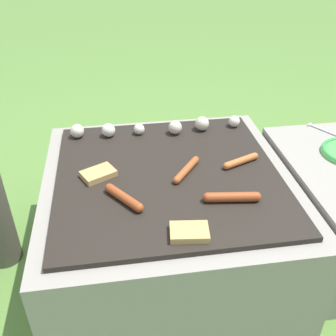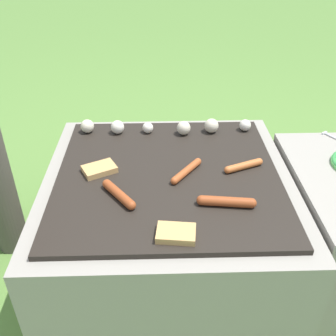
{
  "view_description": "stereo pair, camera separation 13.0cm",
  "coord_description": "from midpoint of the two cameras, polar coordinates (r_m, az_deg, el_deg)",
  "views": [
    {
      "loc": [
        -0.16,
        -1.07,
        1.14
      ],
      "look_at": [
        0.0,
        0.0,
        0.42
      ],
      "focal_mm": 42.0,
      "sensor_mm": 36.0,
      "label": 1
    },
    {
      "loc": [
        -0.03,
        -1.08,
        1.14
      ],
      "look_at": [
        0.0,
        0.0,
        0.42
      ],
      "focal_mm": 42.0,
      "sensor_mm": 36.0,
      "label": 2
    }
  ],
  "objects": [
    {
      "name": "sausage_front_center",
      "position": [
        1.36,
        7.87,
        0.95
      ],
      "size": [
        0.14,
        0.07,
        0.02
      ],
      "color": "#B7602D",
      "rests_on": "grill"
    },
    {
      "name": "fork_utensil",
      "position": [
        1.65,
        20.18,
        4.85
      ],
      "size": [
        0.12,
        0.18,
        0.01
      ],
      "color": "silver",
      "rests_on": "side_ledge"
    },
    {
      "name": "mushroom_row",
      "position": [
        1.54,
        -4.25,
        5.88
      ],
      "size": [
        0.67,
        0.08,
        0.06
      ],
      "color": "beige",
      "rests_on": "grill"
    },
    {
      "name": "bread_slice_center",
      "position": [
        1.32,
        -12.86,
        -0.91
      ],
      "size": [
        0.13,
        0.11,
        0.02
      ],
      "color": "tan",
      "rests_on": "grill"
    },
    {
      "name": "bread_slice_left",
      "position": [
        1.07,
        -0.39,
        -9.43
      ],
      "size": [
        0.11,
        0.09,
        0.02
      ],
      "color": "tan",
      "rests_on": "grill"
    },
    {
      "name": "grill",
      "position": [
        1.43,
        -2.61,
        -7.58
      ],
      "size": [
        0.83,
        0.83,
        0.4
      ],
      "color": "gray",
      "rests_on": "ground_plane"
    },
    {
      "name": "sausage_mid_left",
      "position": [
        1.19,
        -9.56,
        -4.36
      ],
      "size": [
        0.11,
        0.14,
        0.03
      ],
      "color": "#93421E",
      "rests_on": "grill"
    },
    {
      "name": "sausage_front_right",
      "position": [
        1.3,
        -0.15,
        -0.33
      ],
      "size": [
        0.11,
        0.14,
        0.02
      ],
      "color": "#A34C23",
      "rests_on": "grill"
    },
    {
      "name": "sausage_mid_right",
      "position": [
        1.18,
        6.18,
        -4.33
      ],
      "size": [
        0.18,
        0.05,
        0.03
      ],
      "color": "#93421E",
      "rests_on": "grill"
    },
    {
      "name": "ground_plane",
      "position": [
        1.57,
        -2.42,
        -13.09
      ],
      "size": [
        14.0,
        14.0,
        0.0
      ],
      "primitive_type": "plane",
      "color": "#567F38"
    }
  ]
}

